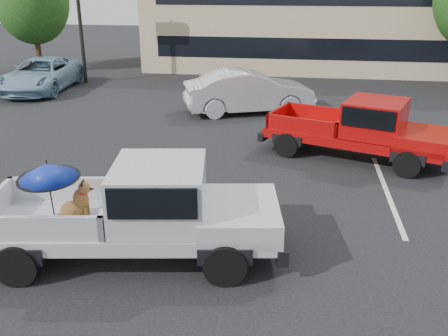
{
  "coord_description": "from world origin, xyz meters",
  "views": [
    {
      "loc": [
        0.64,
        -9.91,
        5.04
      ],
      "look_at": [
        -0.79,
        -0.29,
        1.3
      ],
      "focal_mm": 40.0,
      "sensor_mm": 36.0,
      "label": 1
    }
  ],
  "objects": [
    {
      "name": "ground",
      "position": [
        0.0,
        0.0,
        0.0
      ],
      "size": [
        90.0,
        90.0,
        0.0
      ],
      "primitive_type": "plane",
      "color": "black",
      "rests_on": "ground"
    },
    {
      "name": "stripe_left",
      "position": [
        -3.0,
        2.0,
        0.0
      ],
      "size": [
        0.12,
        5.0,
        0.01
      ],
      "primitive_type": "cube",
      "color": "silver",
      "rests_on": "ground"
    },
    {
      "name": "stripe_right",
      "position": [
        3.0,
        2.0,
        0.0
      ],
      "size": [
        0.12,
        5.0,
        0.01
      ],
      "primitive_type": "cube",
      "color": "silver",
      "rests_on": "ground"
    },
    {
      "name": "motel_building",
      "position": [
        2.0,
        20.99,
        3.21
      ],
      "size": [
        20.4,
        8.4,
        6.3
      ],
      "color": "tan",
      "rests_on": "ground"
    },
    {
      "name": "tree_left",
      "position": [
        -14.0,
        17.0,
        3.73
      ],
      "size": [
        3.96,
        3.96,
        6.02
      ],
      "color": "#332114",
      "rests_on": "ground"
    },
    {
      "name": "silver_pickup",
      "position": [
        -2.0,
        -1.84,
        1.05
      ],
      "size": [
        5.92,
        2.78,
        2.06
      ],
      "rotation": [
        0.0,
        0.0,
        0.15
      ],
      "color": "black",
      "rests_on": "ground"
    },
    {
      "name": "red_pickup",
      "position": [
        2.72,
        4.38,
        0.97
      ],
      "size": [
        5.72,
        3.6,
        1.78
      ],
      "rotation": [
        0.0,
        0.0,
        -0.35
      ],
      "color": "black",
      "rests_on": "ground"
    },
    {
      "name": "silver_sedan",
      "position": [
        -1.22,
        9.33,
        0.83
      ],
      "size": [
        5.32,
        3.37,
        1.66
      ],
      "primitive_type": "imported",
      "rotation": [
        0.0,
        0.0,
        1.92
      ],
      "color": "silver",
      "rests_on": "ground"
    },
    {
      "name": "blue_suv",
      "position": [
        -11.24,
        11.88,
        0.75
      ],
      "size": [
        2.94,
        5.57,
        1.49
      ],
      "primitive_type": "imported",
      "rotation": [
        0.0,
        0.0,
        0.09
      ],
      "color": "#7B9FB8",
      "rests_on": "ground"
    }
  ]
}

